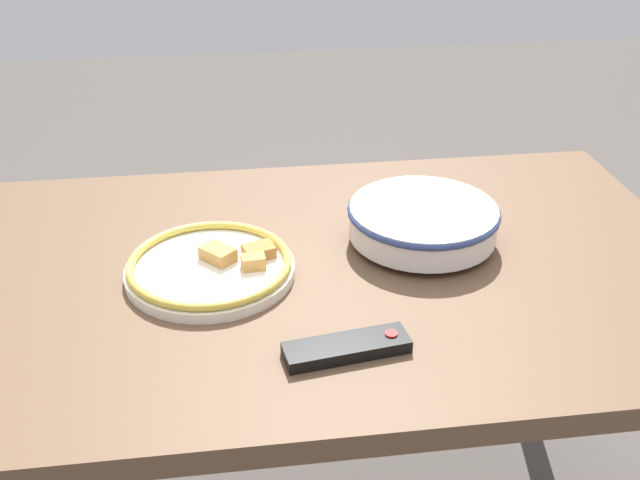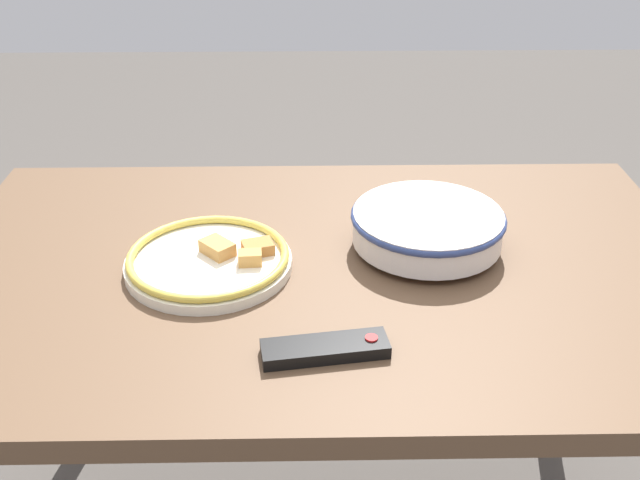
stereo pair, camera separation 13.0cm
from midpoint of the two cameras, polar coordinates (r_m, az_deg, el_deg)
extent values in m
cube|color=brown|center=(1.31, 2.96, -2.65)|extent=(1.34, 0.83, 0.04)
cylinder|color=brown|center=(1.93, 20.20, -6.06)|extent=(0.06, 0.06, 0.70)
cylinder|color=brown|center=(1.87, -16.87, -6.57)|extent=(0.06, 0.06, 0.70)
cylinder|color=silver|center=(1.37, 10.78, -0.37)|extent=(0.12, 0.12, 0.01)
cylinder|color=silver|center=(1.35, 10.92, 0.92)|extent=(0.27, 0.27, 0.06)
cylinder|color=#B75B23|center=(1.35, 10.90, 0.76)|extent=(0.24, 0.24, 0.05)
torus|color=navy|center=(1.34, 11.00, 1.69)|extent=(0.27, 0.27, 0.01)
cylinder|color=silver|center=(1.28, -5.63, -1.90)|extent=(0.29, 0.29, 0.02)
torus|color=gold|center=(1.28, -5.67, -1.29)|extent=(0.28, 0.28, 0.01)
cube|color=tan|center=(1.29, -4.99, -0.68)|extent=(0.07, 0.07, 0.02)
cube|color=tan|center=(1.26, -2.42, -1.45)|extent=(0.04, 0.03, 0.02)
cube|color=#B2753D|center=(1.29, -1.90, -0.66)|extent=(0.06, 0.05, 0.02)
cube|color=black|center=(1.09, 4.04, -8.39)|extent=(0.19, 0.08, 0.02)
cylinder|color=red|center=(1.09, 7.37, -7.53)|extent=(0.02, 0.02, 0.00)
camera|label=1|loc=(0.06, -87.14, 1.63)|focal=42.00mm
camera|label=2|loc=(0.06, 92.86, -1.63)|focal=42.00mm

